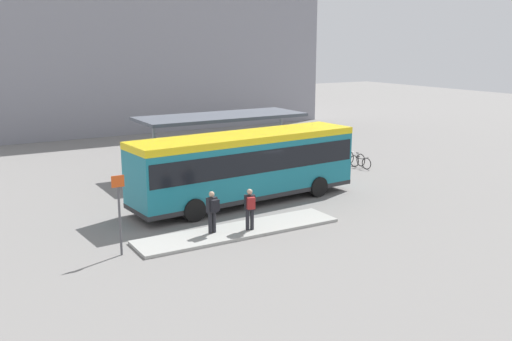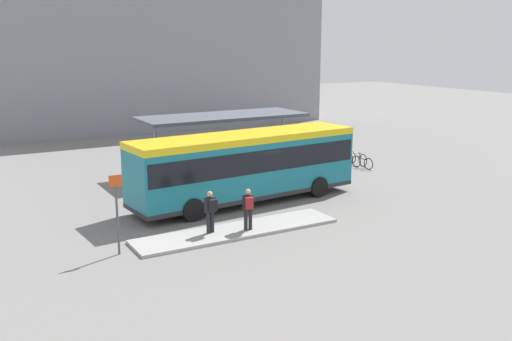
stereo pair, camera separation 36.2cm
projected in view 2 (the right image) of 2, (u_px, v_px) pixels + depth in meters
ground_plane at (246, 202)px, 26.02m from camera, size 120.00×120.00×0.00m
curb_island at (237, 231)px, 21.88m from camera, size 8.19×1.80×0.12m
city_bus at (246, 163)px, 25.62m from camera, size 10.91×3.28×3.15m
pedestrian_waiting at (248, 207)px, 21.58m from camera, size 0.44×0.48×1.61m
pedestrian_companion at (211, 209)px, 21.25m from camera, size 0.42×0.46×1.61m
bicycle_black at (362, 162)px, 32.91m from camera, size 0.48×1.58×0.69m
bicycle_white at (357, 159)px, 33.82m from camera, size 0.48×1.76×0.76m
bicycle_yellow at (343, 157)px, 34.40m from camera, size 0.48×1.57×0.69m
station_shelter at (223, 117)px, 31.38m from camera, size 9.25×3.48×3.22m
potted_planter_near_shelter at (234, 173)px, 28.88m from camera, size 0.88×0.88×1.30m
platform_sign at (117, 211)px, 19.28m from camera, size 0.44×0.08×2.80m
station_building at (145, 29)px, 50.60m from camera, size 28.74×13.43×16.51m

